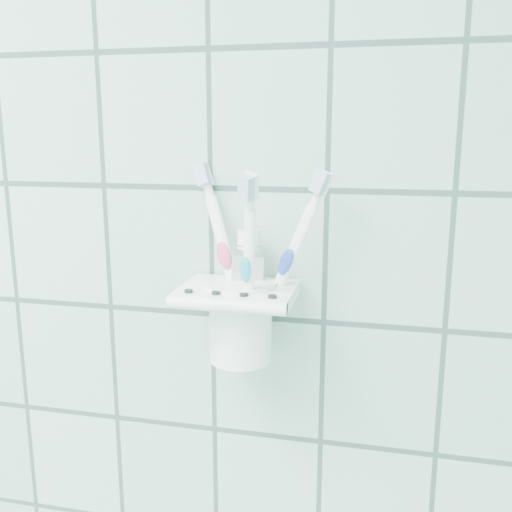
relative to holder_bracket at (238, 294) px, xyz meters
The scene contains 6 objects.
holder_bracket is the anchor object (origin of this frame).
cup 0.03m from the holder_bracket, 70.20° to the left, with size 0.07×0.07×0.08m.
toothbrush_pink 0.04m from the holder_bracket, 17.36° to the right, with size 0.07×0.06×0.20m.
toothbrush_blue 0.04m from the holder_bracket, 49.02° to the left, with size 0.08×0.02×0.20m.
toothbrush_orange 0.04m from the holder_bracket, 48.24° to the left, with size 0.03×0.07×0.20m.
toothpaste_tube 0.01m from the holder_bracket, 68.30° to the left, with size 0.04×0.03×0.13m.
Camera 1 is at (0.80, 0.62, 1.45)m, focal length 40.00 mm.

